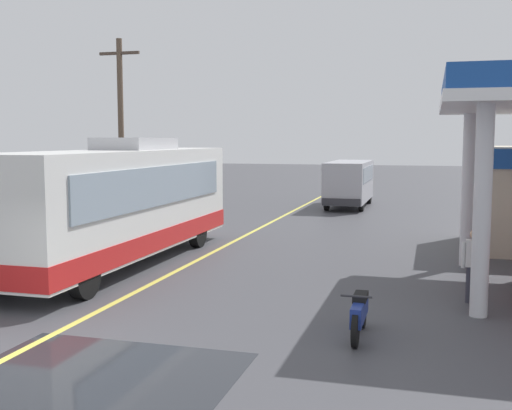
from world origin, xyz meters
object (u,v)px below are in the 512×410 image
(pedestrian_near_pump, at_px, (474,262))
(minibus_opposing_lane, at_px, (349,180))
(coach_bus_main, at_px, (121,206))
(motorcycle_parked_forecourt, at_px, (359,313))

(pedestrian_near_pump, bearing_deg, minibus_opposing_lane, 105.25)
(coach_bus_main, distance_m, minibus_opposing_lane, 17.90)
(minibus_opposing_lane, distance_m, pedestrian_near_pump, 19.89)
(motorcycle_parked_forecourt, bearing_deg, pedestrian_near_pump, 55.13)
(motorcycle_parked_forecourt, distance_m, pedestrian_near_pump, 3.83)
(coach_bus_main, relative_size, pedestrian_near_pump, 6.65)
(minibus_opposing_lane, xyz_separation_m, motorcycle_parked_forecourt, (3.06, -22.30, -1.03))
(minibus_opposing_lane, height_order, pedestrian_near_pump, minibus_opposing_lane)
(coach_bus_main, relative_size, motorcycle_parked_forecourt, 6.13)
(motorcycle_parked_forecourt, bearing_deg, coach_bus_main, 146.42)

